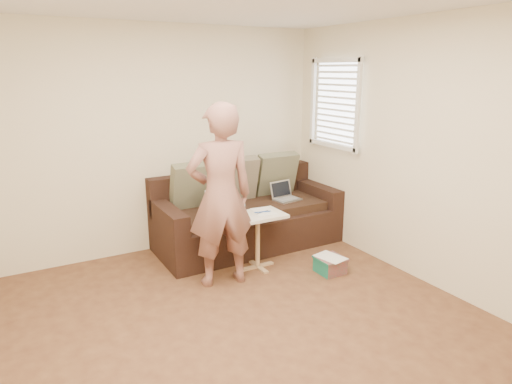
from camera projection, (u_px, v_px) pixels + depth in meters
floor at (255, 337)px, 3.66m from camera, size 4.50×4.50×0.00m
wall_back at (160, 141)px, 5.21m from camera, size 4.00×0.00×4.00m
wall_right at (439, 156)px, 4.27m from camera, size 0.00×4.50×4.50m
window_blinds at (335, 104)px, 5.40m from camera, size 0.12×0.88×1.08m
sofa at (248, 212)px, 5.47m from camera, size 2.20×0.95×0.85m
pillow_left at (194, 185)px, 5.26m from camera, size 0.55×0.29×0.57m
pillow_mid at (236, 180)px, 5.53m from camera, size 0.55×0.27×0.57m
pillow_right at (276, 174)px, 5.84m from camera, size 0.55×0.28×0.57m
laptop_silver at (287, 200)px, 5.63m from camera, size 0.35×0.27×0.21m
laptop_white at (226, 212)px, 5.16m from camera, size 0.37×0.29×0.26m
person at (221, 196)px, 4.37m from camera, size 0.72×0.53×1.82m
side_table at (258, 241)px, 4.87m from camera, size 0.56×0.39×0.61m
drinking_glass at (242, 209)px, 4.75m from camera, size 0.07×0.07×0.12m
scissors at (262, 212)px, 4.83m from camera, size 0.19×0.12×0.02m
paper_on_table at (264, 211)px, 4.87m from camera, size 0.25×0.33×0.00m
striped_box at (330, 265)px, 4.80m from camera, size 0.28×0.28×0.18m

